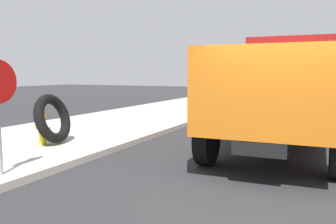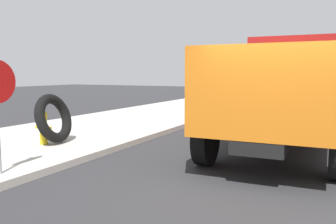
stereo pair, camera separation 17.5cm
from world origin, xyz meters
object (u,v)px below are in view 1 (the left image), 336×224
fire_hydrant (42,127)px  loose_tire (53,118)px  dump_truck_orange (283,85)px  dump_truck_green (324,77)px  dump_truck_red (314,79)px

fire_hydrant → loose_tire: size_ratio=0.66×
loose_tire → dump_truck_orange: dump_truck_orange is taller
fire_hydrant → dump_truck_orange: bearing=-60.3°
loose_tire → dump_truck_orange: size_ratio=0.18×
dump_truck_orange → dump_truck_green: (22.77, -0.35, 0.00)m
loose_tire → dump_truck_red: dump_truck_red is taller
loose_tire → dump_truck_red: 14.15m
dump_truck_orange → dump_truck_red: size_ratio=1.00×
dump_truck_orange → loose_tire: bearing=118.5°
fire_hydrant → dump_truck_green: (25.79, -5.64, 1.01)m
fire_hydrant → dump_truck_green: bearing=-12.3°
fire_hydrant → dump_truck_red: size_ratio=0.12×
fire_hydrant → dump_truck_orange: (3.02, -5.29, 1.01)m
loose_tire → dump_truck_green: size_ratio=0.18×
loose_tire → dump_truck_orange: 5.92m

